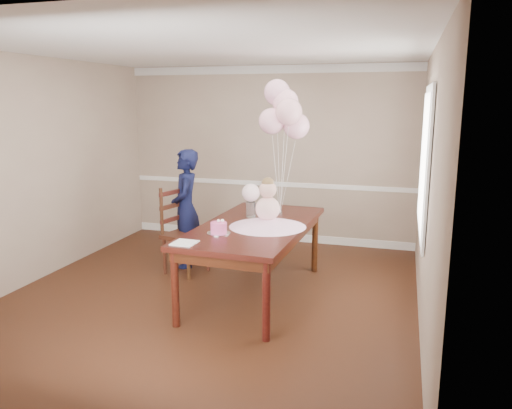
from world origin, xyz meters
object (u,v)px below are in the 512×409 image
(birthday_cake, at_px, (219,228))
(woman, at_px, (186,208))
(dining_table_top, at_px, (255,227))
(dining_chair_seat, at_px, (186,235))

(birthday_cake, xyz_separation_m, woman, (-0.93, 1.24, -0.11))
(dining_table_top, height_order, dining_chair_seat, dining_table_top)
(birthday_cake, distance_m, woman, 1.55)
(dining_table_top, distance_m, woman, 1.40)
(dining_table_top, distance_m, birthday_cake, 0.55)
(dining_table_top, xyz_separation_m, woman, (-1.18, 0.75, -0.02))
(dining_table_top, xyz_separation_m, dining_chair_seat, (-1.06, 0.48, -0.31))
(birthday_cake, bearing_deg, woman, 127.01)
(dining_chair_seat, bearing_deg, birthday_cake, -34.17)
(dining_table_top, height_order, woman, woman)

